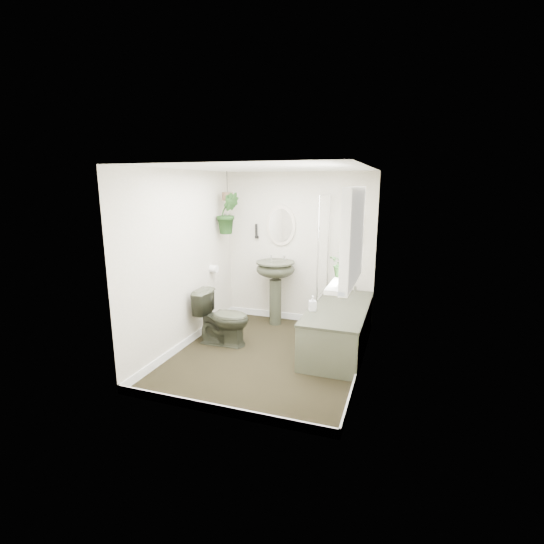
% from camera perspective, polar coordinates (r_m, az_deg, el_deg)
% --- Properties ---
extents(floor, '(2.30, 2.80, 0.02)m').
position_cam_1_polar(floor, '(5.11, -0.56, -12.03)').
color(floor, black).
rests_on(floor, ground).
extents(ceiling, '(2.30, 2.80, 0.02)m').
position_cam_1_polar(ceiling, '(4.64, -0.63, 14.94)').
color(ceiling, white).
rests_on(ceiling, ground).
extents(wall_back, '(2.30, 0.02, 2.30)m').
position_cam_1_polar(wall_back, '(6.07, 3.90, 3.40)').
color(wall_back, beige).
rests_on(wall_back, ground).
extents(wall_front, '(2.30, 0.02, 2.30)m').
position_cam_1_polar(wall_front, '(3.49, -8.43, -3.74)').
color(wall_front, beige).
rests_on(wall_front, ground).
extents(wall_left, '(0.02, 2.80, 2.30)m').
position_cam_1_polar(wall_left, '(5.24, -12.62, 1.64)').
color(wall_left, beige).
rests_on(wall_left, ground).
extents(wall_right, '(0.02, 2.80, 2.30)m').
position_cam_1_polar(wall_right, '(4.50, 13.46, -0.22)').
color(wall_right, beige).
rests_on(wall_right, ground).
extents(skirting, '(2.30, 2.80, 0.10)m').
position_cam_1_polar(skirting, '(5.09, -0.56, -11.41)').
color(skirting, white).
rests_on(skirting, floor).
extents(bathtub, '(0.72, 1.72, 0.58)m').
position_cam_1_polar(bathtub, '(5.26, 9.61, -7.93)').
color(bathtub, '#313426').
rests_on(bathtub, floor).
extents(bath_screen, '(0.04, 0.72, 1.40)m').
position_cam_1_polar(bath_screen, '(5.54, 7.48, 3.79)').
color(bath_screen, silver).
rests_on(bath_screen, bathtub).
extents(shower_box, '(0.20, 0.10, 0.35)m').
position_cam_1_polar(shower_box, '(5.79, 11.49, 6.73)').
color(shower_box, white).
rests_on(shower_box, wall_back).
extents(oval_mirror, '(0.46, 0.03, 0.62)m').
position_cam_1_polar(oval_mirror, '(6.06, 1.29, 6.76)').
color(oval_mirror, beige).
rests_on(oval_mirror, wall_back).
extents(wall_sconce, '(0.04, 0.04, 0.22)m').
position_cam_1_polar(wall_sconce, '(6.20, -2.28, 5.95)').
color(wall_sconce, black).
rests_on(wall_sconce, wall_back).
extents(toilet_roll_holder, '(0.11, 0.11, 0.11)m').
position_cam_1_polar(toilet_roll_holder, '(5.86, -8.44, 0.47)').
color(toilet_roll_holder, white).
rests_on(toilet_roll_holder, wall_left).
extents(window_recess, '(0.08, 1.00, 0.90)m').
position_cam_1_polar(window_recess, '(3.73, 11.67, 5.06)').
color(window_recess, white).
rests_on(window_recess, wall_right).
extents(window_sill, '(0.18, 1.00, 0.04)m').
position_cam_1_polar(window_sill, '(3.82, 10.35, -1.13)').
color(window_sill, white).
rests_on(window_sill, wall_right).
extents(window_blinds, '(0.01, 0.86, 0.76)m').
position_cam_1_polar(window_blinds, '(3.74, 10.98, 5.10)').
color(window_blinds, white).
rests_on(window_blinds, wall_right).
extents(toilet, '(0.73, 0.43, 0.74)m').
position_cam_1_polar(toilet, '(5.36, -7.14, -6.55)').
color(toilet, '#313426').
rests_on(toilet, floor).
extents(pedestal_sink, '(0.69, 0.63, 0.99)m').
position_cam_1_polar(pedestal_sink, '(6.01, 0.49, -3.04)').
color(pedestal_sink, '#313426').
rests_on(pedestal_sink, floor).
extents(sill_plant, '(0.27, 0.25, 0.25)m').
position_cam_1_polar(sill_plant, '(3.83, 10.15, 1.17)').
color(sill_plant, black).
rests_on(sill_plant, window_sill).
extents(hanging_plant, '(0.43, 0.41, 0.61)m').
position_cam_1_polar(hanging_plant, '(5.91, -6.41, 8.45)').
color(hanging_plant, black).
rests_on(hanging_plant, ceiling).
extents(soap_bottle, '(0.11, 0.11, 0.19)m').
position_cam_1_polar(soap_bottle, '(4.93, 5.89, -4.52)').
color(soap_bottle, black).
rests_on(soap_bottle, bathtub).
extents(hanging_pot, '(0.16, 0.16, 0.12)m').
position_cam_1_polar(hanging_pot, '(5.90, -6.47, 10.82)').
color(hanging_pot, brown).
rests_on(hanging_pot, ceiling).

